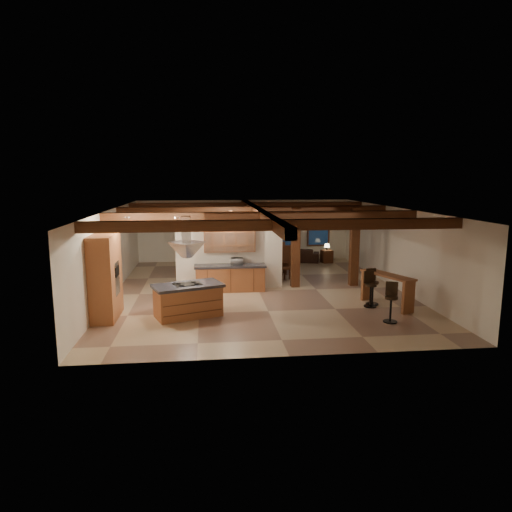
# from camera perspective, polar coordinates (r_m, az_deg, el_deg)

# --- Properties ---
(ground) EXTENTS (12.00, 12.00, 0.00)m
(ground) POSITION_cam_1_polar(r_m,az_deg,el_deg) (16.18, 0.35, -4.38)
(ground) COLOR #CBAE87
(ground) RESTS_ON ground
(room_walls) EXTENTS (12.00, 12.00, 12.00)m
(room_walls) POSITION_cam_1_polar(r_m,az_deg,el_deg) (15.83, 0.35, 1.87)
(room_walls) COLOR silver
(room_walls) RESTS_ON ground
(ceiling_beams) EXTENTS (10.00, 12.00, 0.28)m
(ceiling_beams) POSITION_cam_1_polar(r_m,az_deg,el_deg) (15.73, 0.36, 5.41)
(ceiling_beams) COLOR #3C1B0F
(ceiling_beams) RESTS_ON room_walls
(timber_posts) EXTENTS (2.50, 0.30, 2.90)m
(timber_posts) POSITION_cam_1_polar(r_m,az_deg,el_deg) (16.79, 8.66, 2.16)
(timber_posts) COLOR #3C1B0F
(timber_posts) RESTS_ON ground
(partition_wall) EXTENTS (3.80, 0.18, 2.20)m
(partition_wall) POSITION_cam_1_polar(r_m,az_deg,el_deg) (16.35, -3.34, -0.30)
(partition_wall) COLOR silver
(partition_wall) RESTS_ON ground
(pantry_cabinet) EXTENTS (0.67, 1.60, 2.40)m
(pantry_cabinet) POSITION_cam_1_polar(r_m,az_deg,el_deg) (13.57, -18.29, -2.47)
(pantry_cabinet) COLOR brown
(pantry_cabinet) RESTS_ON ground
(back_counter) EXTENTS (2.50, 0.66, 0.94)m
(back_counter) POSITION_cam_1_polar(r_m,az_deg,el_deg) (16.09, -3.24, -2.73)
(back_counter) COLOR brown
(back_counter) RESTS_ON ground
(upper_display_cabinet) EXTENTS (1.80, 0.36, 0.95)m
(upper_display_cabinet) POSITION_cam_1_polar(r_m,az_deg,el_deg) (16.05, -3.33, 2.22)
(upper_display_cabinet) COLOR brown
(upper_display_cabinet) RESTS_ON partition_wall
(range_hood) EXTENTS (1.10, 1.10, 1.40)m
(range_hood) POSITION_cam_1_polar(r_m,az_deg,el_deg) (13.05, -8.64, 0.05)
(range_hood) COLOR silver
(range_hood) RESTS_ON room_walls
(back_windows) EXTENTS (2.70, 0.07, 1.70)m
(back_windows) POSITION_cam_1_polar(r_m,az_deg,el_deg) (22.14, 5.80, 3.39)
(back_windows) COLOR #3C1B0F
(back_windows) RESTS_ON room_walls
(framed_art) EXTENTS (0.65, 0.05, 0.85)m
(framed_art) POSITION_cam_1_polar(r_m,az_deg,el_deg) (21.63, -5.43, 3.77)
(framed_art) COLOR #3C1B0F
(framed_art) RESTS_ON room_walls
(recessed_cans) EXTENTS (3.16, 2.46, 0.03)m
(recessed_cans) POSITION_cam_1_polar(r_m,az_deg,el_deg) (13.71, -9.31, 5.08)
(recessed_cans) COLOR silver
(recessed_cans) RESTS_ON room_walls
(kitchen_island) EXTENTS (2.18, 1.63, 0.97)m
(kitchen_island) POSITION_cam_1_polar(r_m,az_deg,el_deg) (13.33, -8.50, -5.45)
(kitchen_island) COLOR brown
(kitchen_island) RESTS_ON ground
(dining_table) EXTENTS (2.23, 1.56, 0.71)m
(dining_table) POSITION_cam_1_polar(r_m,az_deg,el_deg) (18.35, 0.85, -1.53)
(dining_table) COLOR #3F1E0F
(dining_table) RESTS_ON ground
(sofa) EXTENTS (2.34, 1.43, 0.64)m
(sofa) POSITION_cam_1_polar(r_m,az_deg,el_deg) (21.80, 4.98, 0.17)
(sofa) COLOR black
(sofa) RESTS_ON ground
(microwave) EXTENTS (0.43, 0.30, 0.24)m
(microwave) POSITION_cam_1_polar(r_m,az_deg,el_deg) (15.99, -2.40, -0.68)
(microwave) COLOR #B6B5BA
(microwave) RESTS_ON back_counter
(bar_counter) EXTENTS (1.19, 1.99, 1.02)m
(bar_counter) POSITION_cam_1_polar(r_m,az_deg,el_deg) (14.72, 16.05, -3.46)
(bar_counter) COLOR brown
(bar_counter) RESTS_ON ground
(side_table) EXTENTS (0.53, 0.53, 0.59)m
(side_table) POSITION_cam_1_polar(r_m,az_deg,el_deg) (21.65, 8.83, -0.05)
(side_table) COLOR #3C1B0F
(side_table) RESTS_ON ground
(table_lamp) EXTENTS (0.26, 0.26, 0.30)m
(table_lamp) POSITION_cam_1_polar(r_m,az_deg,el_deg) (21.57, 8.87, 1.29)
(table_lamp) COLOR black
(table_lamp) RESTS_ON side_table
(bar_stool_a) EXTENTS (0.42, 0.43, 1.11)m
(bar_stool_a) POSITION_cam_1_polar(r_m,az_deg,el_deg) (13.21, 16.52, -5.55)
(bar_stool_a) COLOR black
(bar_stool_a) RESTS_ON ground
(bar_stool_b) EXTENTS (0.39, 0.39, 1.10)m
(bar_stool_b) POSITION_cam_1_polar(r_m,az_deg,el_deg) (14.57, 14.07, -4.01)
(bar_stool_b) COLOR black
(bar_stool_b) RESTS_ON ground
(bar_stool_c) EXTENTS (0.39, 0.40, 1.13)m
(bar_stool_c) POSITION_cam_1_polar(r_m,az_deg,el_deg) (14.86, 14.32, -3.72)
(bar_stool_c) COLOR black
(bar_stool_c) RESTS_ON ground
(dining_chairs) EXTENTS (2.08, 2.08, 1.34)m
(dining_chairs) POSITION_cam_1_polar(r_m,az_deg,el_deg) (18.29, 0.85, -0.53)
(dining_chairs) COLOR #3C1B0F
(dining_chairs) RESTS_ON ground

